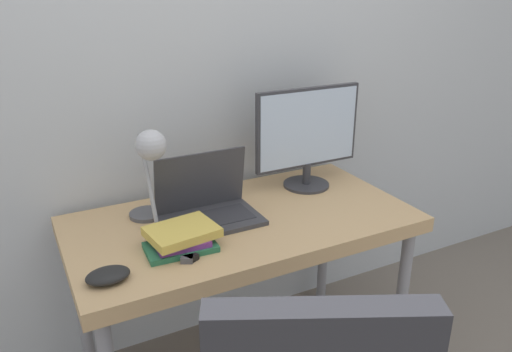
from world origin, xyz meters
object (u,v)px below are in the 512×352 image
Objects in this scene: monitor at (308,134)px; desk_lamp at (150,160)px; book_stack at (181,238)px; game_controller at (108,275)px; laptop at (208,207)px.

desk_lamp is at bearing -172.40° from monitor.
book_stack is (-0.69, -0.28, -0.20)m from monitor.
monitor is 3.67× the size of game_controller.
game_controller is (-0.96, -0.37, -0.22)m from monitor.
monitor is 0.74m from desk_lamp.
monitor reaches higher than game_controller.
book_stack is at bearing -157.91° from monitor.
monitor reaches higher than book_stack.
game_controller is at bearing -158.81° from monitor.
game_controller is at bearing -149.49° from laptop.
desk_lamp is at bearing 49.87° from game_controller.
monitor is 1.90× the size of book_stack.
laptop is 0.30m from desk_lamp.
game_controller is (-0.27, -0.09, -0.02)m from book_stack.
monitor is (0.52, 0.11, 0.19)m from laptop.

